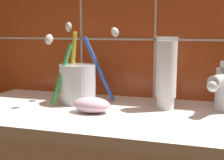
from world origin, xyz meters
TOP-DOWN VIEW (x-y plane):
  - sink_counter at (0.00, 0.00)cm, footprint 74.41×29.89cm
  - tile_wall_backsplash at (0.01, 15.19)cm, footprint 84.41×1.72cm
  - toothbrush_cup at (-14.00, 5.03)cm, footprint 14.66×10.62cm
  - toothpaste_tube at (5.73, 5.02)cm, footprint 4.53×4.31cm
  - soap_bar at (-8.11, -2.12)cm, footprint 7.71×5.00cm

SIDE VIEW (x-z plane):
  - sink_counter at x=0.00cm, z-range 0.00..2.00cm
  - soap_bar at x=-8.11cm, z-range 2.00..5.09cm
  - toothbrush_cup at x=-14.00cm, z-range -2.31..15.88cm
  - toothpaste_tube at x=5.73cm, z-range 1.94..16.98cm
  - tile_wall_backsplash at x=0.01cm, z-range 0.01..42.27cm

